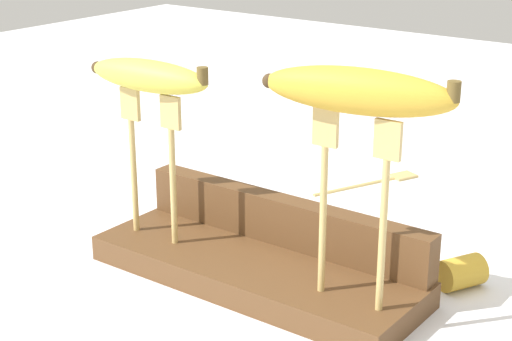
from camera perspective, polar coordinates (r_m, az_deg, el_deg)
ground_plane at (r=0.91m, az=0.00°, el=-7.61°), size 3.00×3.00×0.00m
wooden_board at (r=0.91m, az=0.00°, el=-6.82°), size 0.37×0.13×0.03m
board_backstop at (r=0.93m, az=1.93°, el=-3.43°), size 0.36×0.03×0.05m
fork_stand_left at (r=0.92m, az=-7.12°, el=1.32°), size 0.09×0.01×0.17m
fork_stand_right at (r=0.78m, az=6.67°, el=-1.49°), size 0.09×0.01×0.19m
banana_raised_left at (r=0.90m, az=-7.34°, el=6.43°), size 0.16×0.05×0.04m
banana_raised_right at (r=0.75m, az=6.95°, el=5.41°), size 0.19×0.07×0.04m
fork_fallen_near at (r=1.21m, az=8.38°, el=-0.64°), size 0.09×0.17×0.01m
banana_chunk_near at (r=0.92m, az=13.84°, el=-6.75°), size 0.05×0.06×0.03m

